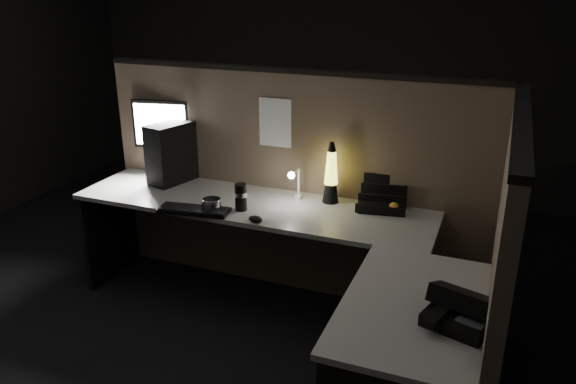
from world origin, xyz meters
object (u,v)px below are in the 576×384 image
at_px(pc_tower, 175,152).
at_px(keyboard, 194,210).
at_px(lava_lamp, 331,178).
at_px(monitor, 162,130).
at_px(desk_phone, 459,310).

distance_m(pc_tower, keyboard, 0.64).
bearing_deg(keyboard, lava_lamp, 23.97).
xyz_separation_m(monitor, desk_phone, (2.15, -1.16, -0.27)).
distance_m(pc_tower, lava_lamp, 1.12).
relative_size(monitor, lava_lamp, 1.38).
distance_m(pc_tower, desk_phone, 2.29).
distance_m(lava_lamp, desk_phone, 1.40).
xyz_separation_m(lava_lamp, desk_phone, (0.89, -1.08, -0.10)).
bearing_deg(lava_lamp, keyboard, -147.27).
bearing_deg(pc_tower, keyboard, -33.14).
distance_m(monitor, lava_lamp, 1.28).
bearing_deg(lava_lamp, desk_phone, -50.73).
relative_size(keyboard, desk_phone, 1.43).
bearing_deg(keyboard, pc_tower, 122.74).
bearing_deg(monitor, pc_tower, -39.34).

